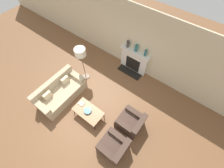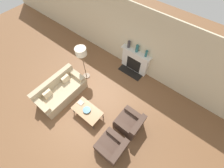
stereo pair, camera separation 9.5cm
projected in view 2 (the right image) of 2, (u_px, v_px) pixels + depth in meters
The scene contains 13 objects.
ground_plane at pixel (89, 111), 5.85m from camera, with size 18.00×18.00×0.00m, color brown.
wall_back at pixel (137, 42), 5.93m from camera, with size 18.00×0.06×2.90m.
fireplace at pixel (135, 61), 6.57m from camera, with size 1.37×0.59×1.10m.
couch at pixel (60, 91), 5.98m from camera, with size 0.95×1.96×0.84m.
armchair_near at pixel (112, 147), 4.83m from camera, with size 0.85×0.79×0.77m.
armchair_far at pixel (130, 123), 5.27m from camera, with size 0.85×0.79×0.77m.
coffee_table at pixel (87, 111), 5.45m from camera, with size 1.10×0.62×0.40m.
bowl at pixel (87, 110), 5.39m from camera, with size 0.28×0.28×0.07m.
book at pixel (81, 103), 5.58m from camera, with size 0.22×0.19×0.02m.
floor_lamp at pixel (81, 53), 5.61m from camera, with size 0.43×0.43×1.66m.
mantel_vase_left at pixel (129, 44), 6.13m from camera, with size 0.12×0.12×0.31m.
mantel_vase_center_left at pixel (137, 48), 5.98m from camera, with size 0.12×0.12×0.32m.
mantel_vase_center_right at pixel (146, 54), 5.84m from camera, with size 0.10×0.10×0.29m.
Camera 2 is at (2.18, -1.29, 5.45)m, focal length 24.00 mm.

